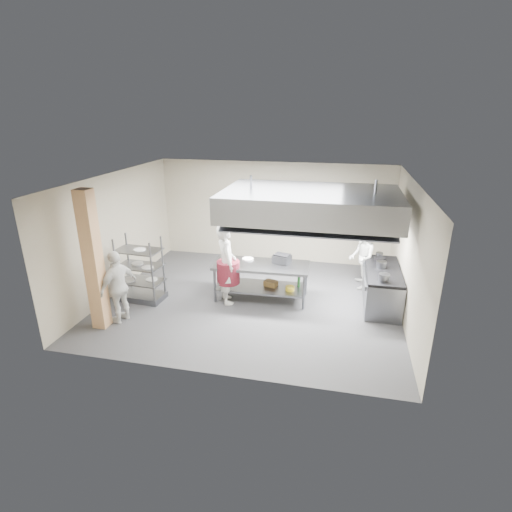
% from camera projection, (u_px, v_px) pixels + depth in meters
% --- Properties ---
extents(floor, '(7.00, 7.00, 0.00)m').
position_uv_depth(floor, '(252.00, 300.00, 9.86)').
color(floor, '#38383B').
rests_on(floor, ground).
extents(ceiling, '(7.00, 7.00, 0.00)m').
position_uv_depth(ceiling, '(251.00, 178.00, 8.82)').
color(ceiling, silver).
rests_on(ceiling, wall_back).
extents(wall_back, '(7.00, 0.00, 7.00)m').
position_uv_depth(wall_back, '(274.00, 212.00, 12.09)').
color(wall_back, tan).
rests_on(wall_back, ground).
extents(wall_left, '(0.00, 6.00, 6.00)m').
position_uv_depth(wall_left, '(116.00, 233.00, 10.05)').
color(wall_left, tan).
rests_on(wall_left, ground).
extents(wall_right, '(0.00, 6.00, 6.00)m').
position_uv_depth(wall_right, '(409.00, 254.00, 8.63)').
color(wall_right, tan).
rests_on(wall_right, ground).
extents(column, '(0.30, 0.30, 3.00)m').
position_uv_depth(column, '(93.00, 261.00, 8.19)').
color(column, tan).
rests_on(column, floor).
extents(exhaust_hood, '(4.00, 2.50, 0.60)m').
position_uv_depth(exhaust_hood, '(311.00, 204.00, 9.13)').
color(exhaust_hood, slate).
rests_on(exhaust_hood, ceiling).
extents(hood_strip_a, '(1.60, 0.12, 0.04)m').
position_uv_depth(hood_strip_a, '(272.00, 215.00, 9.43)').
color(hood_strip_a, white).
rests_on(hood_strip_a, exhaust_hood).
extents(hood_strip_b, '(1.60, 0.12, 0.04)m').
position_uv_depth(hood_strip_b, '(350.00, 220.00, 9.06)').
color(hood_strip_b, white).
rests_on(hood_strip_b, exhaust_hood).
extents(wall_shelf, '(1.50, 0.28, 0.04)m').
position_uv_depth(wall_shelf, '(334.00, 217.00, 11.58)').
color(wall_shelf, slate).
rests_on(wall_shelf, wall_back).
extents(island, '(2.34, 1.04, 0.91)m').
position_uv_depth(island, '(261.00, 281.00, 9.81)').
color(island, slate).
rests_on(island, floor).
extents(island_worktop, '(2.34, 1.04, 0.06)m').
position_uv_depth(island_worktop, '(261.00, 265.00, 9.67)').
color(island_worktop, slate).
rests_on(island_worktop, island).
extents(island_undershelf, '(2.15, 0.94, 0.04)m').
position_uv_depth(island_undershelf, '(261.00, 287.00, 9.87)').
color(island_undershelf, slate).
rests_on(island_undershelf, island).
extents(pass_rack, '(1.10, 0.69, 1.59)m').
position_uv_depth(pass_rack, '(140.00, 269.00, 9.65)').
color(pass_rack, slate).
rests_on(pass_rack, floor).
extents(cooking_range, '(0.80, 2.00, 0.84)m').
position_uv_depth(cooking_range, '(381.00, 288.00, 9.55)').
color(cooking_range, gray).
rests_on(cooking_range, floor).
extents(range_top, '(0.78, 1.96, 0.06)m').
position_uv_depth(range_top, '(384.00, 270.00, 9.40)').
color(range_top, black).
rests_on(range_top, cooking_range).
extents(chef_head, '(0.74, 0.85, 1.96)m').
position_uv_depth(chef_head, '(226.00, 264.00, 9.47)').
color(chef_head, silver).
rests_on(chef_head, floor).
extents(chef_line, '(0.65, 0.82, 1.64)m').
position_uv_depth(chef_line, '(361.00, 258.00, 10.34)').
color(chef_line, silver).
rests_on(chef_line, floor).
extents(chef_plating, '(0.68, 1.04, 1.64)m').
position_uv_depth(chef_plating, '(119.00, 287.00, 8.65)').
color(chef_plating, silver).
rests_on(chef_plating, floor).
extents(griddle, '(0.47, 0.41, 0.20)m').
position_uv_depth(griddle, '(282.00, 259.00, 9.71)').
color(griddle, gray).
rests_on(griddle, island_worktop).
extents(wicker_basket, '(0.36, 0.30, 0.14)m').
position_uv_depth(wicker_basket, '(271.00, 283.00, 9.86)').
color(wicker_basket, olive).
rests_on(wicker_basket, island_undershelf).
extents(stockpot, '(0.23, 0.23, 0.16)m').
position_uv_depth(stockpot, '(381.00, 264.00, 9.45)').
color(stockpot, gray).
rests_on(stockpot, range_top).
extents(plate_stack, '(0.28, 0.28, 0.05)m').
position_uv_depth(plate_stack, '(141.00, 280.00, 9.75)').
color(plate_stack, white).
rests_on(plate_stack, pass_rack).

